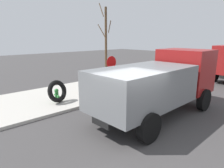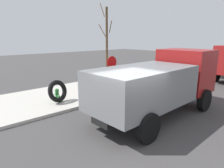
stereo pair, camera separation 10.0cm
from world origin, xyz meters
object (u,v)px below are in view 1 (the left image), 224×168
Objects in this scene: stop_sign at (111,68)px; bare_tree at (106,44)px; dump_truck_gray at (160,82)px; loose_tire at (57,91)px; fire_hydrant at (57,95)px.

bare_tree reaches higher than stop_sign.
stop_sign is 0.34× the size of dump_truck_gray.
bare_tree is (5.58, 2.42, 2.36)m from loose_tire.
dump_truck_gray is (2.94, -4.52, 0.84)m from loose_tire.
bare_tree is (2.29, 3.15, 1.34)m from stop_sign.
fire_hydrant is 6.54m from bare_tree.
loose_tire is at bearing 167.54° from stop_sign.
bare_tree is at bearing 69.20° from dump_truck_gray.
bare_tree is at bearing 23.47° from loose_tire.
stop_sign is 4.12m from bare_tree.
stop_sign reaches higher than fire_hydrant.
dump_truck_gray is 7.58m from bare_tree.
loose_tire is 0.20× the size of bare_tree.
dump_truck_gray reaches higher than stop_sign.
fire_hydrant is at bearing 79.14° from loose_tire.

